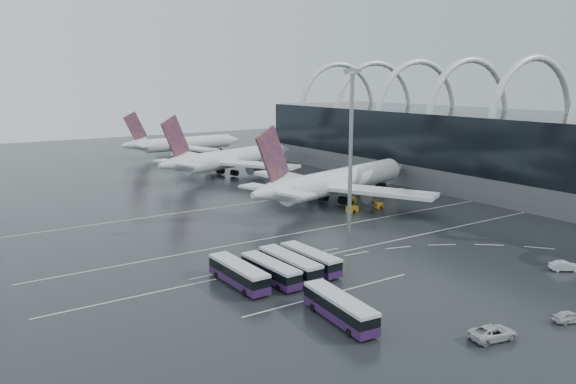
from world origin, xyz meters
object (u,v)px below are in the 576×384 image
gse_cart_belly_b (358,191)px  gse_cart_belly_e (351,200)px  gse_cart_belly_d (400,191)px  van_curve_b (570,317)px  van_curve_a (493,333)px  gse_cart_belly_c (352,209)px  airliner_main (336,182)px  airliner_gate_b (230,159)px  airliner_gate_c (182,144)px  bus_row_near_b (270,270)px  bus_row_far_a (340,308)px  bus_row_near_a (238,273)px  van_curve_c (565,266)px  bus_row_near_c (290,265)px  bus_row_near_d (310,259)px  floodlight_mast (351,132)px  gse_cart_belly_a (379,205)px

gse_cart_belly_b → gse_cart_belly_e: size_ratio=1.05×
gse_cart_belly_d → van_curve_b: bearing=-120.0°
van_curve_a → gse_cart_belly_c: bearing=-13.7°
airliner_main → airliner_gate_b: 48.83m
airliner_gate_b → van_curve_a: size_ratio=9.46×
van_curve_a → airliner_gate_c: bearing=0.5°
bus_row_near_b → bus_row_far_a: bearing=177.1°
bus_row_near_a → gse_cart_belly_e: (48.70, 33.07, -1.14)m
bus_row_near_a → van_curve_b: 43.10m
bus_row_near_a → van_curve_c: (44.74, -22.50, -1.01)m
airliner_main → bus_row_near_b: 54.74m
van_curve_c → van_curve_a: bearing=142.2°
bus_row_near_c → gse_cart_belly_e: 52.84m
van_curve_b → gse_cart_belly_b: size_ratio=1.76×
bus_row_far_a → gse_cart_belly_d: 81.14m
airliner_gate_c → gse_cart_belly_c: 108.06m
airliner_main → bus_row_near_b: airliner_main is taller
bus_row_near_c → gse_cart_belly_c: bearing=-53.4°
gse_cart_belly_b → airliner_gate_c: bearing=94.9°
bus_row_near_c → airliner_gate_c: bearing=-17.6°
van_curve_c → gse_cart_belly_d: van_curve_c is taller
van_curve_c → gse_cart_belly_c: (-2.23, 47.82, -0.07)m
airliner_gate_c → van_curve_c: (-3.83, -155.64, -3.62)m
gse_cart_belly_c → van_curve_c: bearing=-87.3°
gse_cart_belly_e → airliner_gate_b: bearing=96.4°
bus_row_near_c → gse_cart_belly_c: (34.26, 26.22, -1.07)m
bus_row_near_a → gse_cart_belly_e: 58.88m
bus_row_near_d → airliner_gate_c: bearing=-16.7°
bus_row_near_d → bus_row_far_a: (-8.07, -17.21, 0.06)m
floodlight_mast → gse_cart_belly_e: size_ratio=13.74×
bus_row_near_d → gse_cart_belly_b: size_ratio=5.25×
van_curve_b → floodlight_mast: bearing=17.4°
bus_row_near_d → gse_cart_belly_e: bus_row_near_d is taller
airliner_main → airliner_gate_b: (-2.59, 48.77, -0.10)m
van_curve_c → gse_cart_belly_a: 48.06m
gse_cart_belly_e → bus_row_near_a: bearing=-145.8°
airliner_main → gse_cart_belly_d: airliner_main is taller
airliner_gate_b → airliner_gate_c: (5.56, 49.42, -0.49)m
bus_row_near_b → gse_cart_belly_a: size_ratio=6.07×
bus_row_near_b → gse_cart_belly_d: 71.55m
floodlight_mast → gse_cart_belly_c: bearing=47.9°
airliner_main → bus_row_near_b: (-40.96, -36.16, -3.31)m
bus_row_near_a → van_curve_a: size_ratio=2.24×
van_curve_b → bus_row_far_a: bearing=76.8°
bus_row_far_a → floodlight_mast: bearing=-35.8°
bus_row_near_d → gse_cart_belly_a: 45.75m
airliner_gate_b → bus_row_far_a: bearing=-128.6°
van_curve_b → gse_cart_belly_a: 62.85m
airliner_main → van_curve_c: airliner_main is taller
bus_row_near_b → floodlight_mast: (25.71, 13.05, 17.70)m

